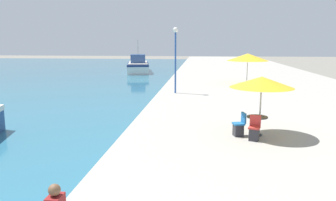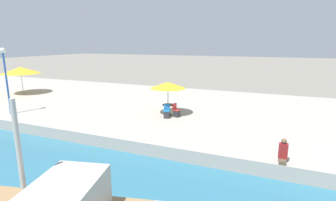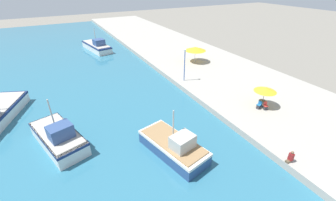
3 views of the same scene
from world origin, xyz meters
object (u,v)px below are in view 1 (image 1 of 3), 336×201
(cafe_chair_right, at_px, (254,132))
(lamppost, at_px, (175,49))
(cafe_table, at_px, (257,122))
(cafe_chair_left, at_px, (239,128))
(cafe_umbrella_pink, at_px, (262,82))
(cafe_umbrella_white, at_px, (248,57))
(fishing_boat_distant, at_px, (138,66))

(cafe_chair_right, bearing_deg, lamppost, -54.57)
(cafe_table, xyz_separation_m, lamppost, (-4.00, 10.28, 2.56))
(cafe_chair_left, height_order, lamppost, lamppost)
(cafe_table, bearing_deg, cafe_umbrella_pink, 26.99)
(cafe_chair_right, bearing_deg, cafe_table, -90.00)
(cafe_chair_right, height_order, lamppost, lamppost)
(cafe_table, bearing_deg, cafe_chair_right, -106.36)
(cafe_table, xyz_separation_m, cafe_chair_left, (-0.70, -0.18, -0.21))
(cafe_chair_left, bearing_deg, cafe_umbrella_pink, -88.24)
(cafe_umbrella_white, relative_size, lamppost, 0.77)
(cafe_table, relative_size, lamppost, 0.18)
(cafe_chair_left, height_order, cafe_chair_right, same)
(cafe_umbrella_white, distance_m, cafe_chair_left, 16.64)
(cafe_chair_right, bearing_deg, cafe_chair_left, -29.63)
(cafe_umbrella_white, bearing_deg, cafe_chair_right, -96.58)
(cafe_umbrella_pink, bearing_deg, lamppost, 111.85)
(cafe_umbrella_pink, bearing_deg, cafe_chair_left, -163.86)
(cafe_umbrella_pink, relative_size, cafe_umbrella_white, 0.68)
(cafe_chair_right, bearing_deg, cafe_umbrella_pink, -96.09)
(cafe_umbrella_pink, distance_m, cafe_chair_right, 1.92)
(cafe_table, bearing_deg, lamppost, 111.24)
(cafe_chair_left, xyz_separation_m, lamppost, (-3.30, 10.46, 2.77))
(cafe_umbrella_pink, distance_m, lamppost, 11.07)
(cafe_chair_left, distance_m, cafe_chair_right, 0.71)
(cafe_table, relative_size, cafe_chair_right, 0.88)
(cafe_chair_left, bearing_deg, lamppost, 3.10)
(cafe_umbrella_pink, distance_m, cafe_chair_left, 1.93)
(lamppost, bearing_deg, cafe_chair_right, -70.94)
(lamppost, bearing_deg, fishing_boat_distant, 107.29)
(cafe_table, distance_m, lamppost, 11.32)
(cafe_umbrella_white, relative_size, cafe_table, 4.41)
(cafe_umbrella_pink, relative_size, cafe_chair_left, 2.65)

